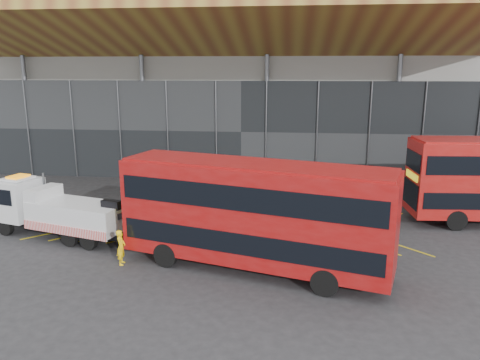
# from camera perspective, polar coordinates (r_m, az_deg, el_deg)

# --- Properties ---
(ground_plane) EXTENTS (120.00, 120.00, 0.00)m
(ground_plane) POSITION_cam_1_polar(r_m,az_deg,el_deg) (27.89, -6.51, -5.36)
(ground_plane) COLOR #262628
(road_markings) EXTENTS (21.56, 7.16, 0.01)m
(road_markings) POSITION_cam_1_polar(r_m,az_deg,el_deg) (27.47, -1.60, -5.56)
(road_markings) COLOR gold
(road_markings) RESTS_ON ground_plane
(construction_building) EXTENTS (55.00, 23.97, 18.00)m
(construction_building) POSITION_cam_1_polar(r_m,az_deg,el_deg) (44.31, 1.04, 13.49)
(construction_building) COLOR gray
(construction_building) RESTS_ON ground_plane
(recovery_truck) EXTENTS (9.31, 4.33, 3.26)m
(recovery_truck) POSITION_cam_1_polar(r_m,az_deg,el_deg) (27.23, -21.68, -3.40)
(recovery_truck) COLOR black
(recovery_truck) RESTS_ON ground_plane
(bus_towed) EXTENTS (12.48, 6.12, 4.97)m
(bus_towed) POSITION_cam_1_polar(r_m,az_deg,el_deg) (20.80, 1.72, -3.88)
(bus_towed) COLOR maroon
(bus_towed) RESTS_ON ground_plane
(worker) EXTENTS (0.48, 0.66, 1.67)m
(worker) POSITION_cam_1_polar(r_m,az_deg,el_deg) (22.69, -14.30, -7.95)
(worker) COLOR yellow
(worker) RESTS_ON ground_plane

